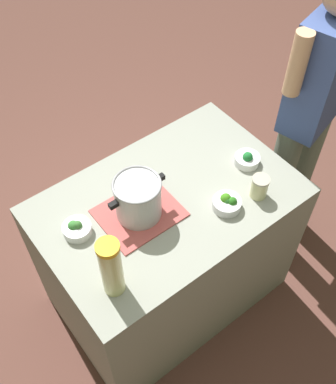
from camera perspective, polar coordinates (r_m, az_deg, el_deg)
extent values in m
plane|color=brown|center=(2.85, 0.00, -11.84)|extent=(8.00, 8.00, 0.00)
cube|color=gray|center=(2.47, 0.00, -7.18)|extent=(1.19, 0.78, 0.88)
cube|color=#B6514E|center=(2.06, -3.56, -2.56)|extent=(0.35, 0.29, 0.01)
cylinder|color=#B7B7BC|center=(1.98, -3.70, -0.85)|extent=(0.20, 0.20, 0.19)
torus|color=#99999E|center=(1.90, -3.85, 0.93)|extent=(0.21, 0.21, 0.01)
cube|color=black|center=(1.90, -6.68, -1.56)|extent=(0.04, 0.02, 0.02)
cube|color=black|center=(1.98, -0.99, 1.75)|extent=(0.04, 0.02, 0.02)
cylinder|color=beige|center=(1.75, -6.94, -9.37)|extent=(0.09, 0.09, 0.28)
cylinder|color=#F9AF19|center=(1.63, -7.44, -6.72)|extent=(0.09, 0.09, 0.02)
ellipsoid|color=yellow|center=(1.74, -6.66, -8.74)|extent=(0.04, 0.04, 0.01)
cylinder|color=beige|center=(2.12, 11.11, 0.53)|extent=(0.08, 0.08, 0.10)
cylinder|color=#B2AD99|center=(2.08, 11.35, 1.51)|extent=(0.08, 0.08, 0.01)
cylinder|color=silver|center=(2.27, 9.65, 3.92)|extent=(0.12, 0.12, 0.04)
ellipsoid|color=#31801C|center=(2.25, 9.72, 4.29)|extent=(0.04, 0.04, 0.04)
ellipsoid|color=#1E7331|center=(2.24, 9.73, 4.23)|extent=(0.05, 0.05, 0.05)
cylinder|color=silver|center=(2.02, -11.05, -4.51)|extent=(0.12, 0.12, 0.04)
ellipsoid|color=#3B7231|center=(2.00, -11.00, -4.03)|extent=(0.04, 0.04, 0.04)
ellipsoid|color=#3A7D35|center=(2.01, -11.51, -4.11)|extent=(0.05, 0.05, 0.05)
cylinder|color=silver|center=(2.08, 7.20, -1.45)|extent=(0.13, 0.13, 0.05)
ellipsoid|color=#2E742A|center=(2.06, 7.25, -1.10)|extent=(0.04, 0.04, 0.04)
ellipsoid|color=#286C1D|center=(2.06, 7.88, -1.21)|extent=(0.04, 0.04, 0.05)
ellipsoid|color=#3A8119|center=(2.07, 7.08, -0.86)|extent=(0.05, 0.05, 0.06)
cylinder|color=slate|center=(2.77, 13.23, 0.61)|extent=(0.14, 0.14, 0.92)
cylinder|color=slate|center=(2.89, 15.94, 2.47)|extent=(0.14, 0.14, 0.92)
cube|color=#3B4E89|center=(2.33, 18.34, 13.64)|extent=(0.38, 0.28, 0.59)
cylinder|color=tan|center=(2.11, 15.60, 14.88)|extent=(0.08, 0.08, 0.30)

